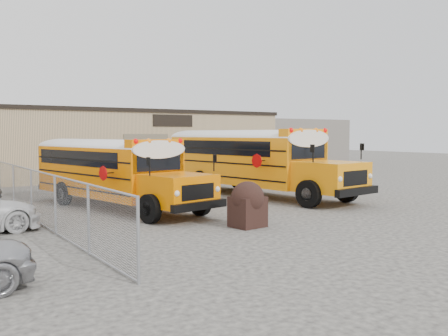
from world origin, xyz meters
TOP-DOWN VIEW (x-y plane):
  - ground at (0.00, 0.00)m, footprint 120.00×120.00m
  - warehouse at (-0.00, 19.99)m, footprint 30.20×10.20m
  - chainlink_fence at (-6.00, 3.00)m, footprint 0.07×18.07m
  - distant_building_right at (24.00, 24.00)m, footprint 10.00×8.00m
  - school_bus_left at (-3.62, 10.11)m, footprint 4.18×10.05m
  - school_bus_right at (3.87, 11.19)m, footprint 4.15×11.47m
  - tarp_bundle at (-0.48, -2.24)m, footprint 1.10×1.09m

SIDE VIEW (x-z plane):
  - ground at x=0.00m, z-range 0.00..0.00m
  - tarp_bundle at x=-0.48m, z-range 0.02..1.51m
  - chainlink_fence at x=-6.00m, z-range 0.00..1.80m
  - school_bus_left at x=-3.62m, z-range 0.22..3.09m
  - school_bus_right at x=3.87m, z-range 0.26..3.54m
  - distant_building_right at x=24.00m, z-range 0.00..4.40m
  - warehouse at x=0.00m, z-range 0.04..4.71m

